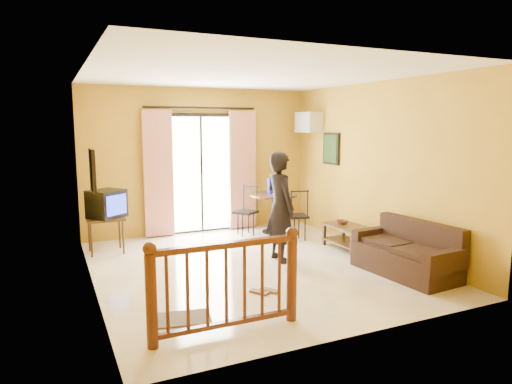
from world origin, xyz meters
name	(u,v)px	position (x,y,z in m)	size (l,w,h in m)	color
ground	(253,266)	(0.00, 0.00, 0.00)	(5.00, 5.00, 0.00)	beige
room_shell	(253,153)	(0.00, 0.00, 1.70)	(5.00, 5.00, 5.00)	white
balcony_door	(202,172)	(0.00, 2.43, 1.19)	(2.25, 0.14, 2.46)	black
tv_table	(105,222)	(-1.90, 1.70, 0.51)	(0.59, 0.49, 0.59)	black
television	(107,204)	(-1.87, 1.69, 0.82)	(0.68, 0.67, 0.46)	black
picture_left	(93,171)	(-2.22, -0.20, 1.55)	(0.05, 0.42, 0.52)	black
dining_table	(274,202)	(1.26, 1.82, 0.61)	(0.92, 0.92, 0.77)	black
water_jug	(271,186)	(1.25, 1.90, 0.92)	(0.16, 0.16, 0.30)	#1213AF
serving_tray	(281,194)	(1.37, 1.72, 0.78)	(0.28, 0.18, 0.02)	beige
dining_chairs	(270,237)	(1.03, 1.48, 0.00)	(1.22, 1.27, 0.95)	black
air_conditioner	(308,122)	(2.09, 1.95, 2.15)	(0.31, 0.60, 0.40)	silver
botanical_print	(331,149)	(2.22, 1.30, 1.65)	(0.05, 0.50, 0.60)	black
coffee_table	(348,234)	(1.85, 0.19, 0.27)	(0.51, 0.92, 0.41)	black
bowl	(342,222)	(1.85, 0.36, 0.44)	(0.20, 0.20, 0.06)	brown
sofa	(408,255)	(1.85, -1.23, 0.28)	(0.84, 1.63, 0.75)	black
standing_person	(280,207)	(0.52, 0.12, 0.85)	(0.62, 0.41, 1.69)	black
stair_balustrade	(226,280)	(-1.15, -1.90, 0.56)	(1.63, 0.13, 1.04)	#471E0F
doormat	(183,318)	(-1.47, -1.40, 0.01)	(0.60, 0.40, 0.02)	#5E534B
sandals	(264,291)	(-0.31, -1.04, 0.01)	(0.35, 0.27, 0.03)	brown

